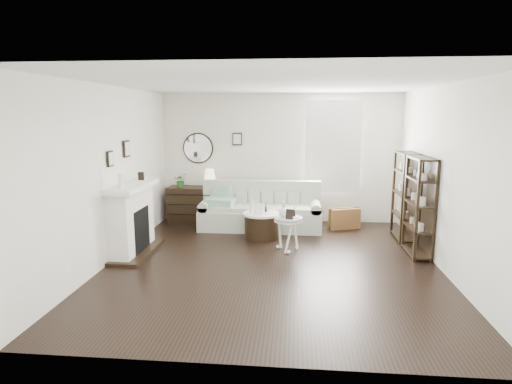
# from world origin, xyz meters

# --- Properties ---
(room) EXTENTS (5.50, 5.50, 5.50)m
(room) POSITION_xyz_m (0.73, 2.70, 1.60)
(room) COLOR black
(room) RESTS_ON ground
(fireplace) EXTENTS (0.50, 1.40, 1.84)m
(fireplace) POSITION_xyz_m (-2.32, 0.30, 0.54)
(fireplace) COLOR white
(fireplace) RESTS_ON ground
(shelf_unit_far) EXTENTS (0.30, 0.80, 1.60)m
(shelf_unit_far) POSITION_xyz_m (2.33, 1.55, 0.80)
(shelf_unit_far) COLOR black
(shelf_unit_far) RESTS_ON ground
(shelf_unit_near) EXTENTS (0.30, 0.80, 1.60)m
(shelf_unit_near) POSITION_xyz_m (2.33, 0.65, 0.80)
(shelf_unit_near) COLOR black
(shelf_unit_near) RESTS_ON ground
(sofa) EXTENTS (2.41, 0.83, 0.93)m
(sofa) POSITION_xyz_m (-0.35, 2.07, 0.31)
(sofa) COLOR #AFB8A4
(sofa) RESTS_ON ground
(quilt) EXTENTS (0.61, 0.52, 0.14)m
(quilt) POSITION_xyz_m (-1.14, 1.95, 0.55)
(quilt) COLOR #289462
(quilt) RESTS_ON sofa
(suitcase) EXTENTS (0.65, 0.40, 0.41)m
(suitcase) POSITION_xyz_m (1.33, 2.18, 0.21)
(suitcase) COLOR olive
(suitcase) RESTS_ON ground
(dresser) EXTENTS (1.13, 0.48, 0.75)m
(dresser) POSITION_xyz_m (-1.78, 2.47, 0.38)
(dresser) COLOR black
(dresser) RESTS_ON ground
(table_lamp) EXTENTS (0.30, 0.30, 0.39)m
(table_lamp) POSITION_xyz_m (-1.45, 2.47, 0.94)
(table_lamp) COLOR white
(table_lamp) RESTS_ON dresser
(potted_plant) EXTENTS (0.32, 0.30, 0.29)m
(potted_plant) POSITION_xyz_m (-2.06, 2.42, 0.90)
(potted_plant) COLOR #22631C
(potted_plant) RESTS_ON dresser
(drum_table) EXTENTS (0.69, 0.69, 0.48)m
(drum_table) POSITION_xyz_m (-0.27, 1.36, 0.24)
(drum_table) COLOR black
(drum_table) RESTS_ON ground
(pedestal_table) EXTENTS (0.48, 0.48, 0.58)m
(pedestal_table) POSITION_xyz_m (0.23, 0.66, 0.53)
(pedestal_table) COLOR silver
(pedestal_table) RESTS_ON ground
(eiffel_drum) EXTENTS (0.14, 0.14, 0.20)m
(eiffel_drum) POSITION_xyz_m (-0.19, 1.41, 0.58)
(eiffel_drum) COLOR black
(eiffel_drum) RESTS_ON drum_table
(bottle_drum) EXTENTS (0.07, 0.07, 0.30)m
(bottle_drum) POSITION_xyz_m (-0.44, 1.29, 0.63)
(bottle_drum) COLOR silver
(bottle_drum) RESTS_ON drum_table
(card_frame_drum) EXTENTS (0.17, 0.07, 0.22)m
(card_frame_drum) POSITION_xyz_m (-0.32, 1.19, 0.59)
(card_frame_drum) COLOR white
(card_frame_drum) RESTS_ON drum_table
(eiffel_ped) EXTENTS (0.13, 0.13, 0.20)m
(eiffel_ped) POSITION_xyz_m (0.33, 0.69, 0.67)
(eiffel_ped) COLOR black
(eiffel_ped) RESTS_ON pedestal_table
(flask_ped) EXTENTS (0.16, 0.16, 0.29)m
(flask_ped) POSITION_xyz_m (0.15, 0.68, 0.72)
(flask_ped) COLOR silver
(flask_ped) RESTS_ON pedestal_table
(card_frame_ped) EXTENTS (0.13, 0.08, 0.16)m
(card_frame_ped) POSITION_xyz_m (0.25, 0.53, 0.66)
(card_frame_ped) COLOR black
(card_frame_ped) RESTS_ON pedestal_table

